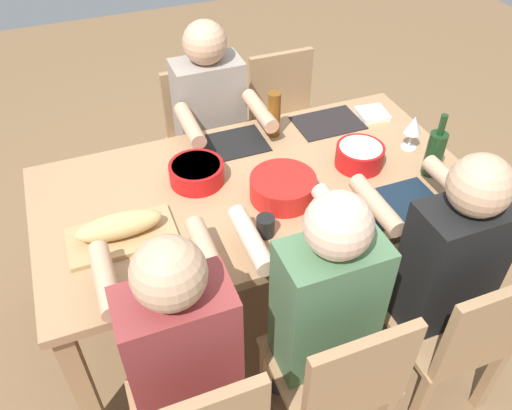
% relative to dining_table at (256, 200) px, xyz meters
% --- Properties ---
extents(ground_plane, '(8.00, 8.00, 0.00)m').
position_rel_dining_table_xyz_m(ground_plane, '(0.00, 0.00, -0.66)').
color(ground_plane, brown).
extents(dining_table, '(1.82, 0.96, 0.74)m').
position_rel_dining_table_xyz_m(dining_table, '(0.00, 0.00, 0.00)').
color(dining_table, '#A87F56').
rests_on(dining_table, ground_plane).
extents(chair_far_right, '(0.40, 0.40, 0.85)m').
position_rel_dining_table_xyz_m(chair_far_right, '(0.50, 0.80, -0.18)').
color(chair_far_right, '#A87F56').
rests_on(chair_far_right, ground_plane).
extents(diner_near_left, '(0.41, 0.53, 1.20)m').
position_rel_dining_table_xyz_m(diner_near_left, '(-0.50, -0.62, 0.04)').
color(diner_near_left, '#2D2D38').
rests_on(diner_near_left, ground_plane).
extents(chair_far_center, '(0.40, 0.40, 0.85)m').
position_rel_dining_table_xyz_m(chair_far_center, '(0.00, 0.80, -0.18)').
color(chair_far_center, '#A87F56').
rests_on(chair_far_center, ground_plane).
extents(diner_far_center, '(0.41, 0.53, 1.20)m').
position_rel_dining_table_xyz_m(diner_far_center, '(-0.00, 0.62, 0.04)').
color(diner_far_center, '#2D2D38').
rests_on(diner_far_center, ground_plane).
extents(chair_near_right, '(0.40, 0.40, 0.85)m').
position_rel_dining_table_xyz_m(chair_near_right, '(0.50, -0.80, -0.18)').
color(chair_near_right, '#A87F56').
rests_on(chair_near_right, ground_plane).
extents(diner_near_right, '(0.41, 0.53, 1.20)m').
position_rel_dining_table_xyz_m(diner_near_right, '(0.50, -0.62, 0.04)').
color(diner_near_right, '#2D2D38').
rests_on(diner_near_right, ground_plane).
extents(chair_near_center, '(0.40, 0.40, 0.85)m').
position_rel_dining_table_xyz_m(chair_near_center, '(0.00, -0.80, -0.18)').
color(chair_near_center, '#A87F56').
rests_on(chair_near_center, ground_plane).
extents(diner_near_center, '(0.41, 0.53, 1.20)m').
position_rel_dining_table_xyz_m(diner_near_center, '(0.00, -0.62, 0.04)').
color(diner_near_center, '#2D2D38').
rests_on(diner_near_center, ground_plane).
extents(serving_bowl_fruit, '(0.27, 0.27, 0.10)m').
position_rel_dining_table_xyz_m(serving_bowl_fruit, '(0.07, -0.11, 0.14)').
color(serving_bowl_fruit, red).
rests_on(serving_bowl_fruit, dining_table).
extents(serving_bowl_pasta, '(0.21, 0.21, 0.10)m').
position_rel_dining_table_xyz_m(serving_bowl_pasta, '(0.47, -0.03, 0.14)').
color(serving_bowl_pasta, red).
rests_on(serving_bowl_pasta, dining_table).
extents(serving_bowl_greens, '(0.23, 0.23, 0.09)m').
position_rel_dining_table_xyz_m(serving_bowl_greens, '(-0.22, 0.12, 0.13)').
color(serving_bowl_greens, red).
rests_on(serving_bowl_greens, dining_table).
extents(cutting_board, '(0.40, 0.22, 0.02)m').
position_rel_dining_table_xyz_m(cutting_board, '(-0.58, -0.11, 0.09)').
color(cutting_board, tan).
rests_on(cutting_board, dining_table).
extents(bread_loaf, '(0.32, 0.11, 0.09)m').
position_rel_dining_table_xyz_m(bread_loaf, '(-0.58, -0.11, 0.15)').
color(bread_loaf, tan).
rests_on(bread_loaf, cutting_board).
extents(wine_bottle, '(0.08, 0.08, 0.29)m').
position_rel_dining_table_xyz_m(wine_bottle, '(0.73, -0.19, 0.19)').
color(wine_bottle, '#193819').
rests_on(wine_bottle, dining_table).
extents(beer_bottle, '(0.06, 0.06, 0.22)m').
position_rel_dining_table_xyz_m(beer_bottle, '(0.22, 0.33, 0.19)').
color(beer_bottle, brown).
rests_on(beer_bottle, dining_table).
extents(wine_glass, '(0.08, 0.08, 0.17)m').
position_rel_dining_table_xyz_m(wine_glass, '(0.75, 0.00, 0.20)').
color(wine_glass, silver).
rests_on(wine_glass, dining_table).
extents(placemat_far_right, '(0.32, 0.23, 0.01)m').
position_rel_dining_table_xyz_m(placemat_far_right, '(0.50, 0.32, 0.08)').
color(placemat_far_right, black).
rests_on(placemat_far_right, dining_table).
extents(placemat_far_center, '(0.32, 0.23, 0.01)m').
position_rel_dining_table_xyz_m(placemat_far_center, '(0.00, 0.32, 0.08)').
color(placemat_far_center, black).
rests_on(placemat_far_center, dining_table).
extents(placemat_near_right, '(0.32, 0.23, 0.01)m').
position_rel_dining_table_xyz_m(placemat_near_right, '(0.50, -0.32, 0.08)').
color(placemat_near_right, '#142333').
rests_on(placemat_near_right, dining_table).
extents(cup_near_center, '(0.07, 0.07, 0.08)m').
position_rel_dining_table_xyz_m(cup_near_center, '(-0.07, -0.28, 0.12)').
color(cup_near_center, black).
rests_on(cup_near_center, dining_table).
extents(napkin_stack, '(0.16, 0.16, 0.02)m').
position_rel_dining_table_xyz_m(napkin_stack, '(0.74, 0.30, 0.09)').
color(napkin_stack, white).
rests_on(napkin_stack, dining_table).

